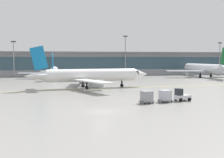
{
  "coord_description": "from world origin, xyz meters",
  "views": [
    {
      "loc": [
        -6.55,
        -37.81,
        7.18
      ],
      "look_at": [
        5.08,
        17.92,
        3.0
      ],
      "focal_mm": 46.54,
      "sensor_mm": 36.0,
      "label": 1
    }
  ],
  "objects_px": {
    "gate_airplane_1": "(54,71)",
    "apron_light_mast_3": "(220,57)",
    "gate_airplane_2": "(204,68)",
    "cargo_dolly_lead": "(165,96)",
    "apron_light_mast_2": "(125,54)",
    "baggage_tug": "(181,96)",
    "cargo_dolly_trailing": "(147,97)",
    "apron_light_mast_1": "(14,57)",
    "taxiing_regional_jet": "(90,76)"
  },
  "relations": [
    {
      "from": "gate_airplane_1",
      "to": "apron_light_mast_3",
      "type": "relative_size",
      "value": 1.88
    },
    {
      "from": "gate_airplane_1",
      "to": "gate_airplane_2",
      "type": "relative_size",
      "value": 0.81
    },
    {
      "from": "cargo_dolly_lead",
      "to": "apron_light_mast_2",
      "type": "xyz_separation_m",
      "value": [
        11.43,
        70.36,
        7.69
      ]
    },
    {
      "from": "baggage_tug",
      "to": "cargo_dolly_lead",
      "type": "bearing_deg",
      "value": 180.0
    },
    {
      "from": "cargo_dolly_lead",
      "to": "cargo_dolly_trailing",
      "type": "relative_size",
      "value": 1.0
    },
    {
      "from": "apron_light_mast_3",
      "to": "cargo_dolly_trailing",
      "type": "bearing_deg",
      "value": -128.85
    },
    {
      "from": "cargo_dolly_trailing",
      "to": "apron_light_mast_1",
      "type": "height_order",
      "value": "apron_light_mast_1"
    },
    {
      "from": "gate_airplane_1",
      "to": "apron_light_mast_3",
      "type": "xyz_separation_m",
      "value": [
        70.88,
        11.77,
        5.03
      ]
    },
    {
      "from": "gate_airplane_1",
      "to": "gate_airplane_2",
      "type": "xyz_separation_m",
      "value": [
        54.64,
        -3.76,
        0.63
      ]
    },
    {
      "from": "baggage_tug",
      "to": "gate_airplane_2",
      "type": "bearing_deg",
      "value": 48.21
    },
    {
      "from": "taxiing_regional_jet",
      "to": "baggage_tug",
      "type": "xyz_separation_m",
      "value": [
        12.06,
        -23.58,
        -2.08
      ]
    },
    {
      "from": "gate_airplane_2",
      "to": "baggage_tug",
      "type": "relative_size",
      "value": 11.56
    },
    {
      "from": "taxiing_regional_jet",
      "to": "apron_light_mast_2",
      "type": "distance_m",
      "value": 50.89
    },
    {
      "from": "gate_airplane_1",
      "to": "apron_light_mast_3",
      "type": "height_order",
      "value": "apron_light_mast_3"
    },
    {
      "from": "apron_light_mast_2",
      "to": "apron_light_mast_3",
      "type": "height_order",
      "value": "apron_light_mast_2"
    },
    {
      "from": "gate_airplane_1",
      "to": "apron_light_mast_1",
      "type": "xyz_separation_m",
      "value": [
        -14.3,
        9.48,
        4.76
      ]
    },
    {
      "from": "gate_airplane_2",
      "to": "apron_light_mast_1",
      "type": "height_order",
      "value": "apron_light_mast_1"
    },
    {
      "from": "gate_airplane_2",
      "to": "gate_airplane_1",
      "type": "bearing_deg",
      "value": 84.8
    },
    {
      "from": "taxiing_regional_jet",
      "to": "apron_light_mast_3",
      "type": "bearing_deg",
      "value": 30.18
    },
    {
      "from": "cargo_dolly_lead",
      "to": "apron_light_mast_1",
      "type": "distance_m",
      "value": 75.15
    },
    {
      "from": "cargo_dolly_lead",
      "to": "apron_light_mast_1",
      "type": "xyz_separation_m",
      "value": [
        -31.48,
        67.95,
        6.29
      ]
    },
    {
      "from": "baggage_tug",
      "to": "apron_light_mast_1",
      "type": "distance_m",
      "value": 76.05
    },
    {
      "from": "gate_airplane_1",
      "to": "gate_airplane_2",
      "type": "height_order",
      "value": "gate_airplane_2"
    },
    {
      "from": "gate_airplane_2",
      "to": "baggage_tug",
      "type": "xyz_separation_m",
      "value": [
        -34.37,
        -54.19,
        -2.32
      ]
    },
    {
      "from": "baggage_tug",
      "to": "apron_light_mast_3",
      "type": "relative_size",
      "value": 0.2
    },
    {
      "from": "gate_airplane_2",
      "to": "cargo_dolly_trailing",
      "type": "relative_size",
      "value": 13.84
    },
    {
      "from": "gate_airplane_1",
      "to": "gate_airplane_2",
      "type": "bearing_deg",
      "value": -91.71
    },
    {
      "from": "apron_light_mast_2",
      "to": "apron_light_mast_3",
      "type": "bearing_deg",
      "value": -0.17
    },
    {
      "from": "gate_airplane_1",
      "to": "apron_light_mast_1",
      "type": "distance_m",
      "value": 17.81
    },
    {
      "from": "baggage_tug",
      "to": "taxiing_regional_jet",
      "type": "bearing_deg",
      "value": 107.69
    },
    {
      "from": "apron_light_mast_1",
      "to": "cargo_dolly_lead",
      "type": "bearing_deg",
      "value": -65.14
    },
    {
      "from": "gate_airplane_2",
      "to": "taxiing_regional_jet",
      "type": "bearing_deg",
      "value": 122.13
    },
    {
      "from": "gate_airplane_2",
      "to": "cargo_dolly_lead",
      "type": "distance_m",
      "value": 66.34
    },
    {
      "from": "apron_light_mast_2",
      "to": "gate_airplane_1",
      "type": "bearing_deg",
      "value": -157.42
    },
    {
      "from": "baggage_tug",
      "to": "apron_light_mast_2",
      "type": "bearing_deg",
      "value": 73.79
    },
    {
      "from": "gate_airplane_1",
      "to": "apron_light_mast_1",
      "type": "bearing_deg",
      "value": 58.69
    },
    {
      "from": "cargo_dolly_lead",
      "to": "baggage_tug",
      "type": "bearing_deg",
      "value": -0.0
    },
    {
      "from": "gate_airplane_2",
      "to": "taxiing_regional_jet",
      "type": "xyz_separation_m",
      "value": [
        -46.44,
        -30.61,
        -0.24
      ]
    },
    {
      "from": "cargo_dolly_lead",
      "to": "apron_light_mast_3",
      "type": "bearing_deg",
      "value": 43.19
    },
    {
      "from": "taxiing_regional_jet",
      "to": "gate_airplane_2",
      "type": "bearing_deg",
      "value": 27.21
    },
    {
      "from": "apron_light_mast_3",
      "to": "cargo_dolly_lead",
      "type": "bearing_deg",
      "value": -127.4
    },
    {
      "from": "gate_airplane_1",
      "to": "apron_light_mast_2",
      "type": "height_order",
      "value": "apron_light_mast_2"
    },
    {
      "from": "cargo_dolly_trailing",
      "to": "apron_light_mast_1",
      "type": "bearing_deg",
      "value": 102.95
    },
    {
      "from": "baggage_tug",
      "to": "cargo_dolly_lead",
      "type": "height_order",
      "value": "baggage_tug"
    },
    {
      "from": "cargo_dolly_trailing",
      "to": "apron_light_mast_2",
      "type": "bearing_deg",
      "value": 68.85
    },
    {
      "from": "apron_light_mast_1",
      "to": "apron_light_mast_2",
      "type": "height_order",
      "value": "apron_light_mast_2"
    },
    {
      "from": "baggage_tug",
      "to": "apron_light_mast_1",
      "type": "bearing_deg",
      "value": 107.74
    },
    {
      "from": "gate_airplane_2",
      "to": "apron_light_mast_2",
      "type": "xyz_separation_m",
      "value": [
        -26.03,
        15.65,
        5.53
      ]
    },
    {
      "from": "apron_light_mast_1",
      "to": "gate_airplane_1",
      "type": "bearing_deg",
      "value": -33.54
    },
    {
      "from": "gate_airplane_1",
      "to": "apron_light_mast_2",
      "type": "relative_size",
      "value": 1.62
    }
  ]
}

